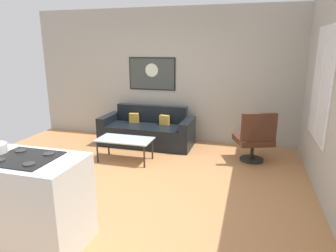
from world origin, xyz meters
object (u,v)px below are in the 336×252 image
at_px(couch, 148,132).
at_px(armchair, 255,138).
at_px(wall_painting, 152,74).
at_px(coffee_table, 125,141).

height_order(couch, armchair, armchair).
bearing_deg(couch, armchair, -11.85).
xyz_separation_m(couch, wall_painting, (-0.06, 0.50, 1.16)).
relative_size(couch, wall_painting, 1.83).
distance_m(coffee_table, wall_painting, 1.84).
bearing_deg(couch, coffee_table, -93.75).
xyz_separation_m(couch, coffee_table, (-0.07, -1.01, 0.10)).
bearing_deg(wall_painting, couch, -83.68).
distance_m(armchair, wall_painting, 2.61).
height_order(coffee_table, armchair, armchair).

